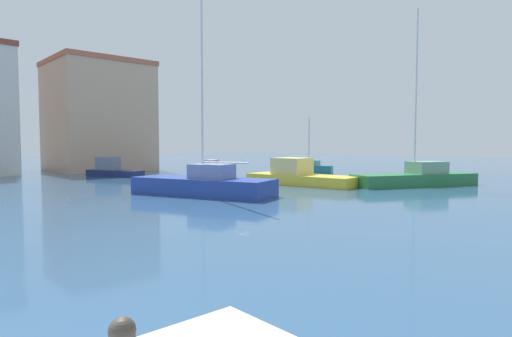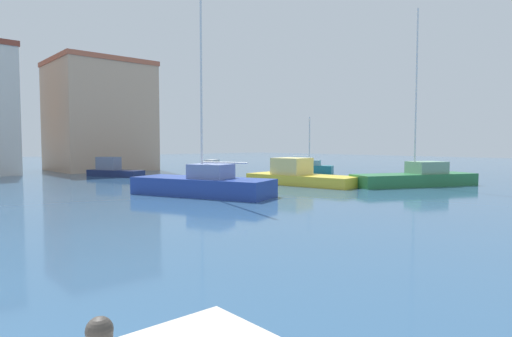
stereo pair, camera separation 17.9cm
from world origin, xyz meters
TOP-DOWN VIEW (x-y plane):
  - water at (15.00, 20.00)m, footprint 160.00×160.00m
  - sailboat_blue_outer_mooring at (13.80, 15.41)m, footprint 5.51×8.64m
  - motorboat_navy_mid_harbor at (15.73, 32.31)m, footprint 3.63×5.51m
  - motorboat_grey_inner_mooring at (22.89, 26.86)m, footprint 4.36×3.03m
  - sailboat_green_near_pier at (27.99, 10.07)m, footprint 9.15×5.69m
  - motorboat_yellow_center_channel at (22.62, 16.14)m, footprint 3.97×8.51m
  - sailboat_teal_behind_lamppost at (31.11, 22.57)m, footprint 3.15×4.54m
  - harbor_office at (18.62, 42.55)m, footprint 9.78×9.81m

SIDE VIEW (x-z plane):
  - water at x=15.00m, z-range 0.00..0.00m
  - sailboat_teal_behind_lamppost at x=31.11m, z-range -2.19..3.29m
  - motorboat_grey_inner_mooring at x=22.89m, z-range -0.20..1.29m
  - motorboat_navy_mid_harbor at x=15.73m, z-range -0.28..1.45m
  - sailboat_green_near_pier at x=27.99m, z-range -5.45..6.66m
  - motorboat_yellow_center_channel at x=22.62m, z-range -0.33..1.57m
  - sailboat_blue_outer_mooring at x=13.80m, z-range -5.89..7.19m
  - harbor_office at x=18.62m, z-range 0.01..11.92m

